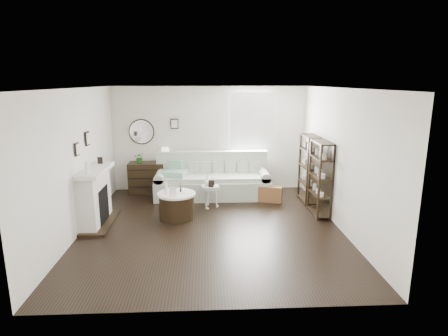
{
  "coord_description": "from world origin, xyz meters",
  "views": [
    {
      "loc": [
        -0.09,
        -6.95,
        2.83
      ],
      "look_at": [
        0.28,
        0.8,
        1.02
      ],
      "focal_mm": 30.0,
      "sensor_mm": 36.0,
      "label": 1
    }
  ],
  "objects": [
    {
      "name": "shelf_unit_near",
      "position": [
        2.33,
        0.65,
        0.8
      ],
      "size": [
        0.3,
        0.8,
        1.6
      ],
      "color": "black",
      "rests_on": "ground"
    },
    {
      "name": "card_frame_drum",
      "position": [
        -0.78,
        0.35,
        0.65
      ],
      "size": [
        0.15,
        0.07,
        0.2
      ],
      "primitive_type": "cube",
      "rotation": [
        -0.21,
        0.0,
        0.07
      ],
      "color": "silver",
      "rests_on": "drum_table"
    },
    {
      "name": "card_frame_ped",
      "position": [
        0.01,
        1.08,
        0.59
      ],
      "size": [
        0.13,
        0.07,
        0.16
      ],
      "primitive_type": "cube",
      "rotation": [
        -0.21,
        0.0,
        -0.24
      ],
      "color": "black",
      "rests_on": "pedestal_table"
    },
    {
      "name": "potted_plant",
      "position": [
        -1.78,
        2.42,
        0.93
      ],
      "size": [
        0.27,
        0.24,
        0.29
      ],
      "primitive_type": "imported",
      "rotation": [
        0.0,
        0.0,
        0.07
      ],
      "color": "#24611B",
      "rests_on": "dresser"
    },
    {
      "name": "suitcase",
      "position": [
        1.41,
        1.53,
        0.19
      ],
      "size": [
        0.6,
        0.34,
        0.38
      ],
      "primitive_type": "cube",
      "rotation": [
        0.0,
        0.0,
        -0.27
      ],
      "color": "brown",
      "rests_on": "ground"
    },
    {
      "name": "quilt",
      "position": [
        -0.86,
        1.95,
        0.63
      ],
      "size": [
        0.65,
        0.58,
        0.14
      ],
      "primitive_type": "cube",
      "rotation": [
        0.0,
        0.0,
        -0.26
      ],
      "color": "#258768",
      "rests_on": "sofa"
    },
    {
      "name": "sofa",
      "position": [
        0.05,
        2.09,
        0.36
      ],
      "size": [
        2.81,
        0.97,
        1.09
      ],
      "color": "beige",
      "rests_on": "ground"
    },
    {
      "name": "table_lamp",
      "position": [
        -1.13,
        2.47,
        0.99
      ],
      "size": [
        0.26,
        0.26,
        0.39
      ],
      "primitive_type": null,
      "rotation": [
        0.0,
        0.0,
        0.04
      ],
      "color": "beige",
      "rests_on": "dresser"
    },
    {
      "name": "bottle_drum",
      "position": [
        -0.92,
        0.46,
        0.71
      ],
      "size": [
        0.07,
        0.07,
        0.31
      ],
      "primitive_type": "cylinder",
      "color": "silver",
      "rests_on": "drum_table"
    },
    {
      "name": "shelf_unit_far",
      "position": [
        2.33,
        1.55,
        0.8
      ],
      "size": [
        0.3,
        0.8,
        1.6
      ],
      "color": "black",
      "rests_on": "ground"
    },
    {
      "name": "room",
      "position": [
        0.73,
        2.7,
        1.6
      ],
      "size": [
        5.5,
        5.5,
        5.5
      ],
      "color": "black",
      "rests_on": "ground"
    },
    {
      "name": "eiffel_ped",
      "position": [
        0.07,
        1.22,
        0.6
      ],
      "size": [
        0.1,
        0.1,
        0.17
      ],
      "primitive_type": null,
      "rotation": [
        0.0,
        0.0,
        0.03
      ],
      "color": "black",
      "rests_on": "pedestal_table"
    },
    {
      "name": "drum_table",
      "position": [
        -0.72,
        0.55,
        0.28
      ],
      "size": [
        0.79,
        0.79,
        0.55
      ],
      "rotation": [
        0.0,
        0.0,
        0.4
      ],
      "color": "black",
      "rests_on": "ground"
    },
    {
      "name": "fireplace",
      "position": [
        -2.32,
        0.3,
        0.54
      ],
      "size": [
        0.5,
        1.4,
        1.84
      ],
      "color": "silver",
      "rests_on": "ground"
    },
    {
      "name": "flask_ped",
      "position": [
        -0.08,
        1.21,
        0.64
      ],
      "size": [
        0.13,
        0.13,
        0.25
      ],
      "primitive_type": null,
      "color": "silver",
      "rests_on": "pedestal_table"
    },
    {
      "name": "pedestal_table",
      "position": [
        -0.01,
        1.19,
        0.47
      ],
      "size": [
        0.43,
        0.43,
        0.51
      ],
      "rotation": [
        0.0,
        0.0,
        -0.42
      ],
      "color": "silver",
      "rests_on": "ground"
    },
    {
      "name": "dresser",
      "position": [
        -1.48,
        2.47,
        0.4
      ],
      "size": [
        1.19,
        0.51,
        0.79
      ],
      "color": "black",
      "rests_on": "ground"
    },
    {
      "name": "eiffel_drum",
      "position": [
        -0.63,
        0.61,
        0.64
      ],
      "size": [
        0.13,
        0.13,
        0.18
      ],
      "primitive_type": null,
      "rotation": [
        0.0,
        0.0,
        0.28
      ],
      "color": "black",
      "rests_on": "drum_table"
    }
  ]
}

